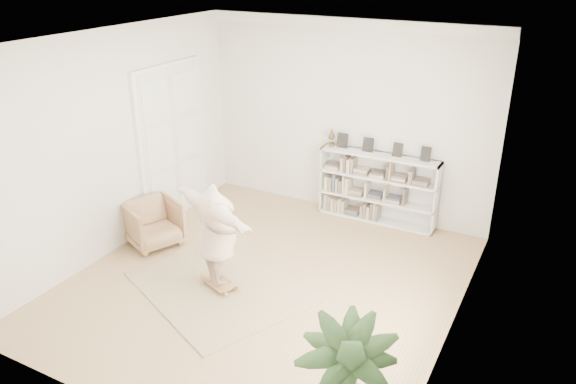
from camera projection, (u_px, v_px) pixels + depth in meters
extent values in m
plane|color=#9C7A51|center=(266.00, 282.00, 8.56)|extent=(6.00, 6.00, 0.00)
plane|color=silver|center=(346.00, 119.00, 10.28)|extent=(5.50, 0.00, 5.50)
plane|color=silver|center=(108.00, 272.00, 5.41)|extent=(5.50, 0.00, 5.50)
plane|color=silver|center=(117.00, 143.00, 9.03)|extent=(0.00, 6.00, 6.00)
plane|color=silver|center=(464.00, 211.00, 6.67)|extent=(0.00, 6.00, 6.00)
plane|color=white|center=(262.00, 40.00, 7.13)|extent=(6.00, 6.00, 0.00)
cube|color=white|center=(349.00, 23.00, 9.55)|extent=(5.50, 0.12, 0.18)
cube|color=white|center=(172.00, 144.00, 10.22)|extent=(0.08, 1.78, 2.92)
cube|color=silver|center=(158.00, 151.00, 9.89)|extent=(0.06, 0.78, 2.80)
cube|color=silver|center=(186.00, 138.00, 10.54)|extent=(0.06, 0.78, 2.80)
cube|color=silver|center=(324.00, 178.00, 10.72)|extent=(0.04, 0.35, 1.30)
cube|color=silver|center=(436.00, 199.00, 9.79)|extent=(0.04, 0.35, 1.30)
cube|color=silver|center=(380.00, 185.00, 10.38)|extent=(2.20, 0.04, 1.30)
cube|color=silver|center=(376.00, 219.00, 10.51)|extent=(2.20, 0.35, 0.04)
cube|color=silver|center=(377.00, 199.00, 10.34)|extent=(2.20, 0.35, 0.04)
cube|color=silver|center=(378.00, 177.00, 10.17)|extent=(2.20, 0.35, 0.04)
cube|color=silver|center=(380.00, 156.00, 10.01)|extent=(2.20, 0.35, 0.04)
cube|color=black|center=(342.00, 141.00, 10.31)|extent=(0.18, 0.07, 0.24)
cube|color=black|center=(368.00, 145.00, 10.10)|extent=(0.18, 0.07, 0.24)
cube|color=black|center=(398.00, 150.00, 9.86)|extent=(0.18, 0.07, 0.24)
cube|color=black|center=(426.00, 154.00, 9.65)|extent=(0.18, 0.07, 0.24)
imported|color=tan|center=(153.00, 223.00, 9.53)|extent=(1.12, 1.10, 0.78)
cube|color=tan|center=(220.00, 286.00, 8.42)|extent=(3.10, 2.86, 0.02)
cube|color=olive|center=(220.00, 283.00, 8.40)|extent=(0.57, 0.47, 0.03)
cube|color=olive|center=(220.00, 285.00, 8.41)|extent=(0.32, 0.18, 0.04)
cube|color=olive|center=(220.00, 285.00, 8.41)|extent=(0.32, 0.18, 0.04)
cube|color=olive|center=(220.00, 283.00, 8.40)|extent=(0.20, 0.13, 0.10)
cube|color=olive|center=(220.00, 283.00, 8.40)|extent=(0.20, 0.13, 0.10)
imported|color=beige|center=(217.00, 232.00, 8.06)|extent=(2.01, 1.30, 1.60)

